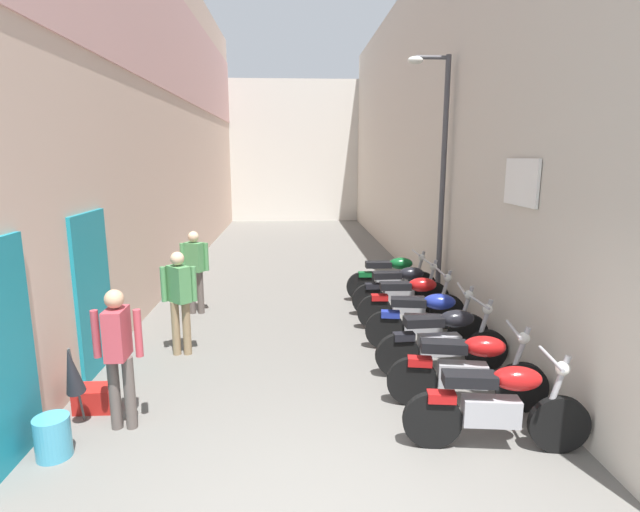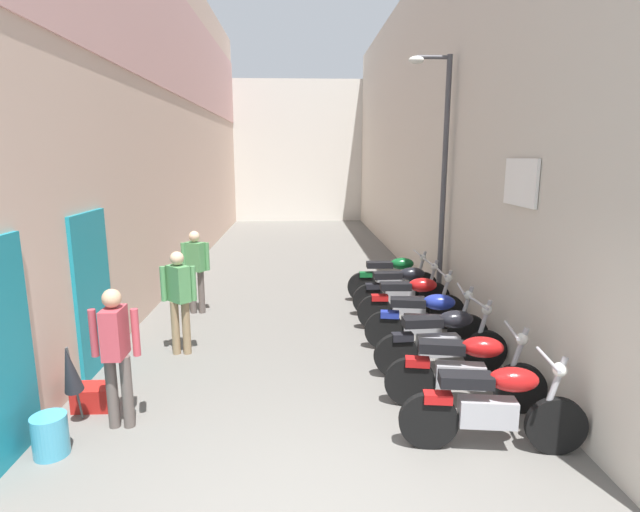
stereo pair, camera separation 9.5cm
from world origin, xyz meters
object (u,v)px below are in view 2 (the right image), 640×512
object	(u,v)px
motorcycle_fourth	(427,319)
street_lamp	(440,166)
umbrella_leaning	(70,370)
motorcycle_fifth	(412,301)
pedestrian_by_doorway	(116,348)
motorcycle_second	(466,369)
motorcycle_third	(442,339)
motorcycle_seventh	(393,277)
motorcycle_sixth	(402,289)
plastic_crate	(94,397)
motorcycle_nearest	(494,405)
pedestrian_further_down	(196,266)
pedestrian_mid_alley	(179,295)
water_jug_near_door	(50,435)

from	to	relation	value
motorcycle_fourth	street_lamp	world-z (taller)	street_lamp
umbrella_leaning	motorcycle_fifth	bearing A→B (deg)	34.12
pedestrian_by_doorway	motorcycle_second	bearing A→B (deg)	3.22
motorcycle_third	pedestrian_by_doorway	size ratio (longest dim) A/B	1.18
motorcycle_fifth	umbrella_leaning	distance (m)	5.31
pedestrian_by_doorway	umbrella_leaning	bearing A→B (deg)	179.44
motorcycle_third	motorcycle_seventh	world-z (taller)	same
motorcycle_sixth	motorcycle_fifth	bearing A→B (deg)	-90.00
motorcycle_fourth	plastic_crate	distance (m)	4.64
motorcycle_third	plastic_crate	world-z (taller)	motorcycle_third
motorcycle_nearest	motorcycle_seventh	size ratio (longest dim) A/B	1.00
motorcycle_third	pedestrian_further_down	bearing A→B (deg)	143.20
motorcycle_third	pedestrian_by_doorway	bearing A→B (deg)	-163.30
pedestrian_further_down	umbrella_leaning	distance (m)	4.09
pedestrian_mid_alley	motorcycle_nearest	bearing A→B (deg)	-35.96
motorcycle_sixth	plastic_crate	world-z (taller)	motorcycle_sixth
motorcycle_fourth	street_lamp	size ratio (longest dim) A/B	0.39
motorcycle_fifth	street_lamp	distance (m)	2.62
plastic_crate	motorcycle_fifth	bearing A→B (deg)	30.38
motorcycle_nearest	motorcycle_second	distance (m)	0.85
motorcycle_fourth	pedestrian_by_doorway	distance (m)	4.40
motorcycle_nearest	water_jug_near_door	xyz separation A→B (m)	(-4.41, 0.12, -0.29)
motorcycle_sixth	motorcycle_seventh	distance (m)	0.90
pedestrian_by_doorway	water_jug_near_door	world-z (taller)	pedestrian_by_doorway
plastic_crate	street_lamp	distance (m)	6.79
motorcycle_fifth	water_jug_near_door	bearing A→B (deg)	-141.66
umbrella_leaning	motorcycle_nearest	bearing A→B (deg)	-8.21
pedestrian_mid_alley	water_jug_near_door	size ratio (longest dim) A/B	3.74
motorcycle_seventh	pedestrian_further_down	xyz separation A→B (m)	(-3.85, -0.64, 0.42)
motorcycle_nearest	pedestrian_by_doorway	distance (m)	3.96
motorcycle_second	motorcycle_third	bearing A→B (deg)	89.99
pedestrian_further_down	water_jug_near_door	distance (m)	4.64
motorcycle_fifth	pedestrian_by_doorway	world-z (taller)	pedestrian_by_doorway
pedestrian_by_doorway	umbrella_leaning	size ratio (longest dim) A/B	1.63
motorcycle_sixth	pedestrian_mid_alley	bearing A→B (deg)	-154.91
pedestrian_further_down	motorcycle_sixth	bearing A→B (deg)	-3.88
water_jug_near_door	motorcycle_fifth	bearing A→B (deg)	38.34
motorcycle_sixth	motorcycle_seventh	xyz separation A→B (m)	(0.00, 0.90, 0.00)
motorcycle_nearest	pedestrian_further_down	world-z (taller)	pedestrian_further_down
motorcycle_fifth	pedestrian_by_doorway	size ratio (longest dim) A/B	1.18
motorcycle_third	motorcycle_fourth	distance (m)	0.84
plastic_crate	pedestrian_mid_alley	bearing A→B (deg)	68.00
motorcycle_sixth	pedestrian_by_doorway	size ratio (longest dim) A/B	1.18
plastic_crate	pedestrian_by_doorway	bearing A→B (deg)	-42.85
motorcycle_seventh	water_jug_near_door	world-z (taller)	motorcycle_seventh
motorcycle_sixth	pedestrian_mid_alley	distance (m)	4.11
motorcycle_second	motorcycle_fourth	bearing A→B (deg)	90.00
motorcycle_second	pedestrian_by_doorway	distance (m)	3.92
motorcycle_second	street_lamp	size ratio (longest dim) A/B	0.39
motorcycle_nearest	motorcycle_fourth	world-z (taller)	same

